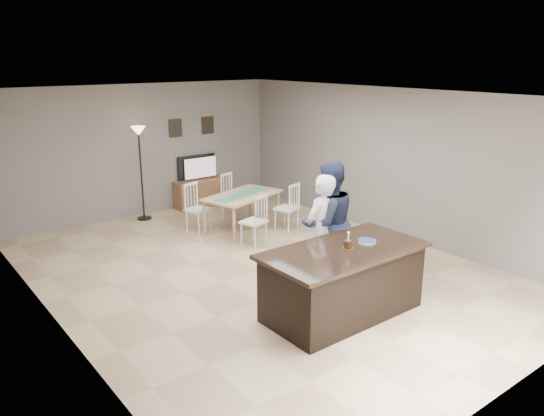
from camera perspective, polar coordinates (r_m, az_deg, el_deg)
floor at (r=8.34m, az=-1.38°, el=-6.76°), size 8.00×8.00×0.00m
room_shell at (r=7.85m, az=-1.46°, el=4.60°), size 8.00×8.00×8.00m
kitchen_island at (r=6.92m, az=7.61°, el=-7.81°), size 2.15×1.10×0.90m
tv_console at (r=11.87m, az=-7.61°, el=1.63°), size 1.20×0.40×0.60m
television at (r=11.81m, az=-7.89°, el=4.34°), size 0.91×0.12×0.53m
tv_screen_glow at (r=11.74m, az=-7.69°, el=4.32°), size 0.78×0.00×0.78m
picture_frames at (r=11.75m, az=-8.61°, el=8.65°), size 1.10×0.02×0.38m
doorway at (r=4.64m, az=-14.46°, el=-9.79°), size 0.00×2.10×2.65m
woman at (r=7.57m, az=5.28°, el=-2.54°), size 0.67×0.51×1.66m
man at (r=7.74m, az=6.04°, el=-1.59°), size 0.94×0.77×1.80m
birthday_cake at (r=6.76m, az=8.18°, el=-3.88°), size 0.14×0.14×0.22m
plate_stack at (r=7.00m, az=10.18°, el=-3.54°), size 0.24×0.24×0.04m
dining_table at (r=10.05m, az=-3.20°, el=0.79°), size 1.87×2.05×0.92m
floor_lamp at (r=10.88m, az=-14.07°, el=6.29°), size 0.28×0.28×1.90m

